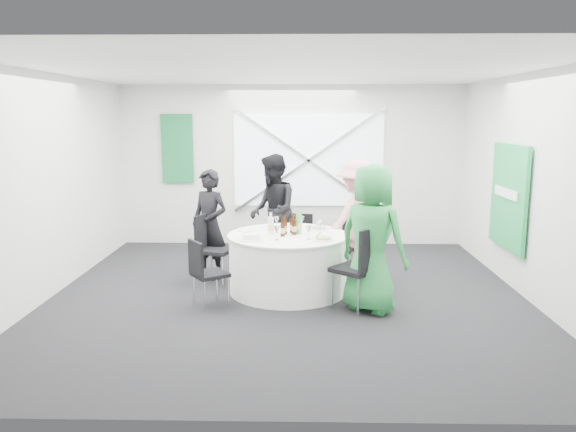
{
  "coord_description": "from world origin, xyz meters",
  "views": [
    {
      "loc": [
        0.15,
        -6.87,
        2.27
      ],
      "look_at": [
        0.0,
        0.2,
        1.0
      ],
      "focal_mm": 35.0,
      "sensor_mm": 36.0,
      "label": 1
    }
  ],
  "objects_px": {
    "person_woman_green": "(372,239)",
    "clear_water_bottle": "(271,226)",
    "chair_back_right": "(347,240)",
    "person_man_back_left": "(210,225)",
    "chair_front_left": "(204,269)",
    "person_man_back": "(273,211)",
    "chair_back": "(300,238)",
    "green_water_bottle": "(299,224)",
    "chair_back_left": "(211,243)",
    "chair_front_right": "(361,262)",
    "person_woman_pink": "(358,220)",
    "banquet_table": "(288,263)"
  },
  "relations": [
    {
      "from": "banquet_table",
      "to": "chair_back_left",
      "type": "relative_size",
      "value": 1.65
    },
    {
      "from": "chair_back",
      "to": "green_water_bottle",
      "type": "distance_m",
      "value": 1.1
    },
    {
      "from": "chair_front_right",
      "to": "person_man_back_left",
      "type": "distance_m",
      "value": 2.39
    },
    {
      "from": "chair_back_left",
      "to": "person_woman_pink",
      "type": "height_order",
      "value": "person_woman_pink"
    },
    {
      "from": "chair_back_left",
      "to": "chair_front_right",
      "type": "relative_size",
      "value": 0.94
    },
    {
      "from": "chair_front_left",
      "to": "person_man_back",
      "type": "height_order",
      "value": "person_man_back"
    },
    {
      "from": "chair_back",
      "to": "banquet_table",
      "type": "bearing_deg",
      "value": -90.0
    },
    {
      "from": "banquet_table",
      "to": "person_woman_green",
      "type": "xyz_separation_m",
      "value": [
        0.99,
        -0.72,
        0.49
      ]
    },
    {
      "from": "green_water_bottle",
      "to": "banquet_table",
      "type": "bearing_deg",
      "value": -164.41
    },
    {
      "from": "person_man_back_left",
      "to": "person_woman_pink",
      "type": "relative_size",
      "value": 0.92
    },
    {
      "from": "person_woman_pink",
      "to": "banquet_table",
      "type": "bearing_deg",
      "value": 0.0
    },
    {
      "from": "person_man_back",
      "to": "clear_water_bottle",
      "type": "height_order",
      "value": "person_man_back"
    },
    {
      "from": "chair_back_right",
      "to": "person_man_back",
      "type": "height_order",
      "value": "person_man_back"
    },
    {
      "from": "person_woman_green",
      "to": "clear_water_bottle",
      "type": "distance_m",
      "value": 1.39
    },
    {
      "from": "clear_water_bottle",
      "to": "green_water_bottle",
      "type": "bearing_deg",
      "value": 9.4
    },
    {
      "from": "chair_back",
      "to": "person_man_back_left",
      "type": "relative_size",
      "value": 0.54
    },
    {
      "from": "chair_back",
      "to": "green_water_bottle",
      "type": "relative_size",
      "value": 2.6
    },
    {
      "from": "chair_back_left",
      "to": "chair_front_right",
      "type": "height_order",
      "value": "chair_front_right"
    },
    {
      "from": "person_man_back_left",
      "to": "person_woman_green",
      "type": "distance_m",
      "value": 2.47
    },
    {
      "from": "chair_back_left",
      "to": "chair_front_right",
      "type": "distance_m",
      "value": 2.24
    },
    {
      "from": "chair_back_left",
      "to": "person_woman_pink",
      "type": "xyz_separation_m",
      "value": [
        2.02,
        0.25,
        0.28
      ]
    },
    {
      "from": "chair_front_left",
      "to": "green_water_bottle",
      "type": "xyz_separation_m",
      "value": [
        1.12,
        0.71,
        0.41
      ]
    },
    {
      "from": "person_man_back_left",
      "to": "chair_front_left",
      "type": "bearing_deg",
      "value": -56.23
    },
    {
      "from": "chair_back",
      "to": "person_woman_green",
      "type": "xyz_separation_m",
      "value": [
        0.83,
        -1.78,
        0.39
      ]
    },
    {
      "from": "chair_back_right",
      "to": "chair_front_right",
      "type": "distance_m",
      "value": 1.42
    },
    {
      "from": "clear_water_bottle",
      "to": "chair_back_right",
      "type": "bearing_deg",
      "value": 33.52
    },
    {
      "from": "banquet_table",
      "to": "person_man_back",
      "type": "xyz_separation_m",
      "value": [
        -0.25,
        1.21,
        0.48
      ]
    },
    {
      "from": "banquet_table",
      "to": "chair_front_right",
      "type": "xyz_separation_m",
      "value": [
        0.87,
        -0.75,
        0.21
      ]
    },
    {
      "from": "chair_front_left",
      "to": "chair_back_left",
      "type": "bearing_deg",
      "value": -29.7
    },
    {
      "from": "clear_water_bottle",
      "to": "person_woman_pink",
      "type": "bearing_deg",
      "value": 28.77
    },
    {
      "from": "chair_back_right",
      "to": "person_man_back_left",
      "type": "bearing_deg",
      "value": -126.86
    },
    {
      "from": "banquet_table",
      "to": "person_woman_green",
      "type": "distance_m",
      "value": 1.31
    },
    {
      "from": "chair_back_right",
      "to": "person_woman_green",
      "type": "relative_size",
      "value": 0.53
    },
    {
      "from": "chair_front_right",
      "to": "person_woman_pink",
      "type": "height_order",
      "value": "person_woman_pink"
    },
    {
      "from": "chair_back",
      "to": "chair_back_left",
      "type": "height_order",
      "value": "chair_back_left"
    },
    {
      "from": "person_woman_pink",
      "to": "chair_back",
      "type": "bearing_deg",
      "value": -61.75
    },
    {
      "from": "person_man_back_left",
      "to": "clear_water_bottle",
      "type": "distance_m",
      "value": 1.08
    },
    {
      "from": "chair_back_right",
      "to": "clear_water_bottle",
      "type": "height_order",
      "value": "clear_water_bottle"
    },
    {
      "from": "person_man_back",
      "to": "chair_back_left",
      "type": "bearing_deg",
      "value": -56.43
    },
    {
      "from": "chair_back_right",
      "to": "green_water_bottle",
      "type": "distance_m",
      "value": 0.99
    },
    {
      "from": "chair_back_left",
      "to": "chair_back",
      "type": "bearing_deg",
      "value": -41.16
    },
    {
      "from": "person_woman_green",
      "to": "chair_front_right",
      "type": "bearing_deg",
      "value": 50.62
    },
    {
      "from": "chair_front_left",
      "to": "person_man_back_left",
      "type": "height_order",
      "value": "person_man_back_left"
    },
    {
      "from": "chair_front_right",
      "to": "chair_front_left",
      "type": "height_order",
      "value": "chair_front_right"
    },
    {
      "from": "chair_front_right",
      "to": "chair_front_left",
      "type": "bearing_deg",
      "value": -51.64
    },
    {
      "from": "banquet_table",
      "to": "chair_back_left",
      "type": "bearing_deg",
      "value": 160.48
    },
    {
      "from": "banquet_table",
      "to": "person_man_back_left",
      "type": "height_order",
      "value": "person_man_back_left"
    },
    {
      "from": "chair_back",
      "to": "person_man_back_left",
      "type": "height_order",
      "value": "person_man_back_left"
    },
    {
      "from": "person_man_back_left",
      "to": "person_woman_pink",
      "type": "distance_m",
      "value": 2.07
    },
    {
      "from": "chair_back_left",
      "to": "person_man_back",
      "type": "bearing_deg",
      "value": -25.03
    }
  ]
}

